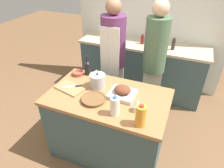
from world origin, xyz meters
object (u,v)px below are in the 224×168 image
at_px(juice_jug, 141,116).
at_px(wine_glass_right, 96,72).
at_px(condiment_bottle_short, 142,40).
at_px(person_cook_aproned, 113,56).
at_px(stock_pot, 98,81).
at_px(milk_jug, 115,106).
at_px(roasting_pan, 122,92).
at_px(condiment_bottle_tall, 173,44).
at_px(knife_chef, 74,86).
at_px(wine_bottle_green, 87,67).
at_px(wine_glass_left, 137,103).
at_px(person_cook_guest, 154,60).
at_px(mixing_bowl, 78,73).
at_px(cutting_board, 70,88).
at_px(wicker_basket, 94,99).

bearing_deg(juice_jug, wine_glass_right, 141.42).
bearing_deg(condiment_bottle_short, person_cook_aproned, -107.05).
distance_m(stock_pot, milk_jug, 0.52).
bearing_deg(person_cook_aproned, roasting_pan, -65.02).
bearing_deg(condiment_bottle_tall, knife_chef, -122.38).
bearing_deg(roasting_pan, person_cook_aproned, 119.06).
height_order(roasting_pan, milk_jug, milk_jug).
relative_size(wine_bottle_green, knife_chef, 1.26).
xyz_separation_m(juice_jug, wine_glass_left, (-0.08, 0.18, -0.01)).
height_order(person_cook_aproned, person_cook_guest, person_cook_guest).
height_order(wine_bottle_green, wine_glass_right, wine_bottle_green).
relative_size(roasting_pan, mixing_bowl, 1.99).
bearing_deg(cutting_board, person_cook_aproned, 74.44).
relative_size(mixing_bowl, wine_glass_right, 1.12).
distance_m(stock_pot, condiment_bottle_tall, 1.49).
xyz_separation_m(stock_pot, wine_bottle_green, (-0.25, 0.22, 0.02)).
bearing_deg(knife_chef, wine_glass_left, -7.93).
relative_size(condiment_bottle_short, person_cook_aproned, 0.09).
bearing_deg(condiment_bottle_short, wicker_basket, -93.15).
bearing_deg(juice_jug, roasting_pan, 130.17).
height_order(stock_pot, person_cook_guest, person_cook_guest).
relative_size(juice_jug, milk_jug, 1.08).
bearing_deg(condiment_bottle_short, wine_glass_right, -102.14).
bearing_deg(wine_bottle_green, milk_jug, -43.73).
height_order(juice_jug, person_cook_aproned, person_cook_aproned).
xyz_separation_m(stock_pot, wine_glass_right, (-0.10, 0.16, 0.01)).
bearing_deg(juice_jug, milk_jug, 169.77).
xyz_separation_m(mixing_bowl, wine_glass_left, (0.91, -0.40, 0.07)).
height_order(roasting_pan, knife_chef, roasting_pan).
bearing_deg(mixing_bowl, stock_pot, -22.96).
height_order(wine_glass_left, knife_chef, wine_glass_left).
height_order(milk_jug, wine_glass_right, milk_jug).
relative_size(roasting_pan, cutting_board, 0.77).
distance_m(roasting_pan, juice_jug, 0.47).
distance_m(stock_pot, wine_bottle_green, 0.33).
xyz_separation_m(wine_glass_right, person_cook_guest, (0.61, 0.52, 0.04)).
bearing_deg(cutting_board, wine_glass_left, -5.76).
bearing_deg(milk_jug, cutting_board, 161.92).
xyz_separation_m(cutting_board, person_cook_aproned, (0.22, 0.80, 0.09)).
height_order(mixing_bowl, juice_jug, juice_jug).
relative_size(wicker_basket, person_cook_guest, 0.15).
bearing_deg(roasting_pan, knife_chef, -173.08).
bearing_deg(knife_chef, milk_jug, -21.23).
bearing_deg(condiment_bottle_tall, stock_pot, -116.81).
height_order(milk_jug, person_cook_aproned, person_cook_aproned).
distance_m(condiment_bottle_short, person_cook_guest, 0.77).
distance_m(mixing_bowl, person_cook_guest, 1.03).
height_order(knife_chef, condiment_bottle_tall, condiment_bottle_tall).
relative_size(cutting_board, condiment_bottle_short, 2.30).
bearing_deg(wine_glass_right, person_cook_guest, 40.74).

